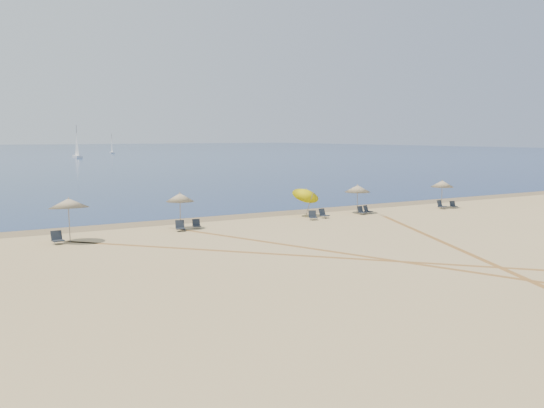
# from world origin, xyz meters

# --- Properties ---
(ground) EXTENTS (160.00, 160.00, 0.00)m
(ground) POSITION_xyz_m (0.00, 0.00, 0.00)
(ground) COLOR tan
(ground) RESTS_ON ground
(wet_sand) EXTENTS (500.00, 500.00, 0.00)m
(wet_sand) POSITION_xyz_m (0.00, 24.00, 0.00)
(wet_sand) COLOR olive
(wet_sand) RESTS_ON ground
(umbrella_1) EXTENTS (2.30, 2.33, 2.62)m
(umbrella_1) POSITION_xyz_m (-14.08, 19.19, 2.26)
(umbrella_1) COLOR gray
(umbrella_1) RESTS_ON ground
(umbrella_2) EXTENTS (1.86, 1.86, 2.43)m
(umbrella_2) POSITION_xyz_m (-6.72, 20.55, 2.08)
(umbrella_2) COLOR gray
(umbrella_2) RESTS_ON ground
(umbrella_3) EXTENTS (2.06, 2.09, 2.53)m
(umbrella_3) POSITION_xyz_m (3.85, 21.36, 1.81)
(umbrella_3) COLOR gray
(umbrella_3) RESTS_ON ground
(umbrella_4) EXTENTS (2.06, 2.06, 2.28)m
(umbrella_4) POSITION_xyz_m (8.39, 20.85, 1.94)
(umbrella_4) COLOR gray
(umbrella_4) RESTS_ON ground
(umbrella_5) EXTENTS (1.91, 1.91, 2.39)m
(umbrella_5) POSITION_xyz_m (16.80, 19.91, 2.04)
(umbrella_5) COLOR gray
(umbrella_5) RESTS_ON ground
(chair_2) EXTENTS (0.68, 0.77, 0.74)m
(chair_2) POSITION_xyz_m (-14.82, 18.98, 0.32)
(chair_2) COLOR black
(chair_2) RESTS_ON ground
(chair_3) EXTENTS (0.72, 0.79, 0.69)m
(chair_3) POSITION_xyz_m (-7.10, 19.65, 0.30)
(chair_3) COLOR black
(chair_3) RESTS_ON ground
(chair_4) EXTENTS (0.62, 0.69, 0.61)m
(chair_4) POSITION_xyz_m (-5.73, 20.18, 0.27)
(chair_4) COLOR black
(chair_4) RESTS_ON ground
(chair_5) EXTENTS (0.77, 0.82, 0.67)m
(chair_5) POSITION_xyz_m (3.17, 19.51, 0.30)
(chair_5) COLOR black
(chair_5) RESTS_ON ground
(chair_6) EXTENTS (0.68, 0.76, 0.69)m
(chair_6) POSITION_xyz_m (4.43, 19.92, 0.30)
(chair_6) COLOR black
(chair_6) RESTS_ON ground
(chair_7) EXTENTS (0.63, 0.71, 0.64)m
(chair_7) POSITION_xyz_m (8.12, 20.00, 0.28)
(chair_7) COLOR black
(chair_7) RESTS_ON ground
(chair_8) EXTENTS (0.72, 0.78, 0.65)m
(chair_8) POSITION_xyz_m (8.86, 20.18, 0.28)
(chair_8) COLOR black
(chair_8) RESTS_ON ground
(chair_9) EXTENTS (0.74, 0.82, 0.72)m
(chair_9) POSITION_xyz_m (16.21, 19.42, 0.32)
(chair_9) COLOR black
(chair_9) RESTS_ON ground
(chair_10) EXTENTS (0.63, 0.68, 0.59)m
(chair_10) POSITION_xyz_m (17.50, 19.27, 0.26)
(chair_10) COLOR black
(chair_10) RESTS_ON ground
(sailboat_0) EXTENTS (1.91, 4.72, 6.83)m
(sailboat_0) POSITION_xyz_m (36.83, 189.96, 2.07)
(sailboat_0) COLOR white
(sailboat_0) RESTS_ON ocean
(sailboat_1) EXTENTS (1.61, 6.10, 9.07)m
(sailboat_1) POSITION_xyz_m (16.89, 153.88, 2.74)
(sailboat_1) COLOR white
(sailboat_1) RESTS_ON ocean
(tire_tracks) EXTENTS (47.45, 42.66, 0.00)m
(tire_tracks) POSITION_xyz_m (-1.32, 7.69, 0.00)
(tire_tracks) COLOR tan
(tire_tracks) RESTS_ON ground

